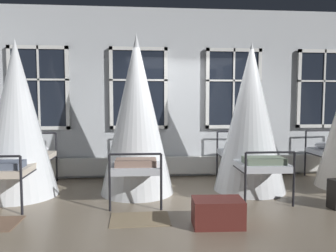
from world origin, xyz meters
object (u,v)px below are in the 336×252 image
object	(u,v)px
cot_second	(137,116)
cot_third	(250,119)
cot_first	(17,120)
travel_trunk	(218,212)

from	to	relation	value
cot_second	cot_third	world-z (taller)	cot_second
cot_first	cot_second	size ratio (longest dim) A/B	0.96
cot_first	travel_trunk	size ratio (longest dim) A/B	4.10
travel_trunk	cot_second	bearing A→B (deg)	121.74
cot_first	cot_third	distance (m)	3.99
cot_third	cot_second	bearing A→B (deg)	90.58
cot_first	cot_second	world-z (taller)	cot_second
cot_second	cot_first	bearing A→B (deg)	91.96
cot_second	travel_trunk	world-z (taller)	cot_second
cot_second	travel_trunk	bearing A→B (deg)	-146.97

